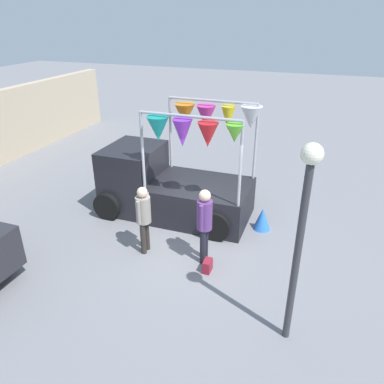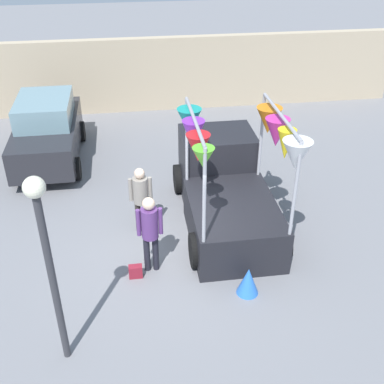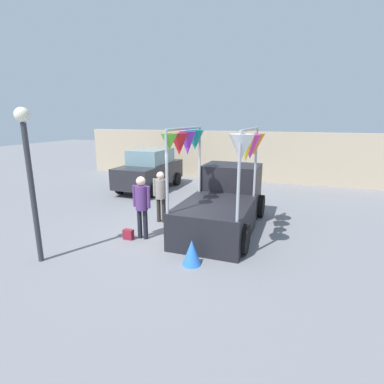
{
  "view_description": "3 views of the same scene",
  "coord_description": "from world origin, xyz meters",
  "px_view_note": "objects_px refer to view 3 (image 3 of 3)",
  "views": [
    {
      "loc": [
        -7.37,
        -2.68,
        5.11
      ],
      "look_at": [
        0.36,
        0.13,
        1.16
      ],
      "focal_mm": 35.0,
      "sensor_mm": 36.0,
      "label": 1
    },
    {
      "loc": [
        -0.95,
        -8.41,
        6.74
      ],
      "look_at": [
        0.25,
        -0.08,
        1.56
      ],
      "focal_mm": 45.0,
      "sensor_mm": 36.0,
      "label": 2
    },
    {
      "loc": [
        3.35,
        -7.45,
        3.32
      ],
      "look_at": [
        0.52,
        0.21,
        1.27
      ],
      "focal_mm": 28.0,
      "sensor_mm": 36.0,
      "label": 3
    }
  ],
  "objects_px": {
    "person_customer": "(142,201)",
    "street_lamp": "(28,163)",
    "parked_car": "(150,169)",
    "handbag": "(128,234)",
    "folded_kite_bundle_azure": "(192,252)",
    "person_vendor": "(161,192)",
    "vendor_truck": "(224,198)"
  },
  "relations": [
    {
      "from": "person_customer",
      "to": "street_lamp",
      "type": "xyz_separation_m",
      "value": [
        -1.6,
        -2.04,
        1.26
      ]
    },
    {
      "from": "parked_car",
      "to": "handbag",
      "type": "distance_m",
      "value": 6.11
    },
    {
      "from": "person_customer",
      "to": "folded_kite_bundle_azure",
      "type": "bearing_deg",
      "value": -28.26
    },
    {
      "from": "handbag",
      "to": "street_lamp",
      "type": "bearing_deg",
      "value": -124.27
    },
    {
      "from": "person_vendor",
      "to": "street_lamp",
      "type": "distance_m",
      "value": 3.99
    },
    {
      "from": "person_customer",
      "to": "handbag",
      "type": "distance_m",
      "value": 1.02
    },
    {
      "from": "street_lamp",
      "to": "folded_kite_bundle_azure",
      "type": "xyz_separation_m",
      "value": [
        3.43,
        1.06,
        -2.04
      ]
    },
    {
      "from": "handbag",
      "to": "folded_kite_bundle_azure",
      "type": "xyz_separation_m",
      "value": [
        2.18,
        -0.78,
        0.16
      ]
    },
    {
      "from": "vendor_truck",
      "to": "folded_kite_bundle_azure",
      "type": "distance_m",
      "value": 2.75
    },
    {
      "from": "street_lamp",
      "to": "person_customer",
      "type": "bearing_deg",
      "value": 51.83
    },
    {
      "from": "person_vendor",
      "to": "folded_kite_bundle_azure",
      "type": "xyz_separation_m",
      "value": [
        1.94,
        -2.4,
        -0.7
      ]
    },
    {
      "from": "handbag",
      "to": "parked_car",
      "type": "bearing_deg",
      "value": 112.01
    },
    {
      "from": "person_customer",
      "to": "handbag",
      "type": "xyz_separation_m",
      "value": [
        -0.35,
        -0.2,
        -0.94
      ]
    },
    {
      "from": "vendor_truck",
      "to": "person_vendor",
      "type": "height_order",
      "value": "vendor_truck"
    },
    {
      "from": "handbag",
      "to": "street_lamp",
      "type": "xyz_separation_m",
      "value": [
        -1.25,
        -1.84,
        2.2
      ]
    },
    {
      "from": "parked_car",
      "to": "street_lamp",
      "type": "distance_m",
      "value": 7.65
    },
    {
      "from": "parked_car",
      "to": "handbag",
      "type": "bearing_deg",
      "value": -67.99
    },
    {
      "from": "parked_car",
      "to": "street_lamp",
      "type": "bearing_deg",
      "value": -82.25
    },
    {
      "from": "person_vendor",
      "to": "parked_car",
      "type": "bearing_deg",
      "value": 122.08
    },
    {
      "from": "person_customer",
      "to": "handbag",
      "type": "relative_size",
      "value": 6.33
    },
    {
      "from": "parked_car",
      "to": "person_customer",
      "type": "bearing_deg",
      "value": -64.18
    },
    {
      "from": "parked_car",
      "to": "person_vendor",
      "type": "xyz_separation_m",
      "value": [
        2.51,
        -4.0,
        0.06
      ]
    },
    {
      "from": "vendor_truck",
      "to": "person_customer",
      "type": "height_order",
      "value": "vendor_truck"
    },
    {
      "from": "parked_car",
      "to": "folded_kite_bundle_azure",
      "type": "distance_m",
      "value": 7.82
    },
    {
      "from": "person_customer",
      "to": "street_lamp",
      "type": "relative_size",
      "value": 0.5
    },
    {
      "from": "person_vendor",
      "to": "handbag",
      "type": "bearing_deg",
      "value": -98.38
    },
    {
      "from": "handbag",
      "to": "vendor_truck",
      "type": "bearing_deg",
      "value": 40.2
    },
    {
      "from": "person_customer",
      "to": "folded_kite_bundle_azure",
      "type": "relative_size",
      "value": 2.96
    },
    {
      "from": "person_vendor",
      "to": "folded_kite_bundle_azure",
      "type": "height_order",
      "value": "person_vendor"
    },
    {
      "from": "vendor_truck",
      "to": "person_customer",
      "type": "bearing_deg",
      "value": -138.15
    },
    {
      "from": "person_customer",
      "to": "vendor_truck",
      "type": "bearing_deg",
      "value": 41.85
    },
    {
      "from": "street_lamp",
      "to": "folded_kite_bundle_azure",
      "type": "bearing_deg",
      "value": 17.14
    }
  ]
}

